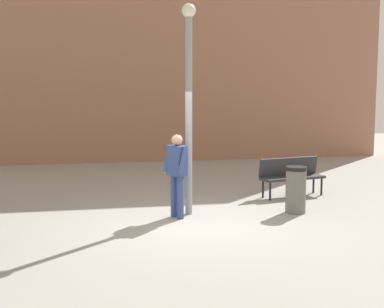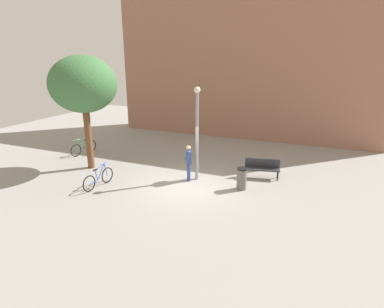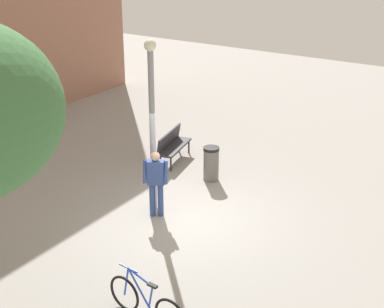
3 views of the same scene
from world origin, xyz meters
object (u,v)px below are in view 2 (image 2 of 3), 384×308
person_by_lamppost (189,160)px  bicycle_green (84,148)px  trash_bin (242,178)px  lamppost (197,127)px  plaza_tree (83,85)px  bicycle_blue (99,179)px  park_bench (262,167)px

person_by_lamppost → bicycle_green: bearing=169.3°
trash_bin → lamppost: bearing=171.4°
plaza_tree → bicycle_blue: plaza_tree is taller
person_by_lamppost → bicycle_blue: person_by_lamppost is taller
person_by_lamppost → bicycle_green: 7.33m
lamppost → trash_bin: (2.19, -0.33, -1.96)m
lamppost → plaza_tree: (-5.56, -0.61, 1.71)m
park_bench → trash_bin: size_ratio=1.72×
park_bench → person_by_lamppost: bearing=-152.1°
plaza_tree → trash_bin: 8.58m
plaza_tree → trash_bin: plaza_tree is taller
lamppost → bicycle_blue: bearing=-145.7°
park_bench → lamppost: bearing=-154.1°
plaza_tree → trash_bin: (7.75, 0.29, -3.67)m
lamppost → park_bench: size_ratio=2.54×
plaza_tree → bicycle_blue: size_ratio=3.06×
bicycle_blue → park_bench: bearing=30.8°
park_bench → bicycle_green: (-10.22, -0.26, -0.16)m
bicycle_green → bicycle_blue: bearing=-42.5°
person_by_lamppost → lamppost: bearing=43.7°
park_bench → bicycle_blue: (-6.36, -3.79, -0.16)m
plaza_tree → bicycle_green: 4.56m
lamppost → person_by_lamppost: size_ratio=2.53×
lamppost → person_by_lamppost: (-0.29, -0.28, -1.48)m
park_bench → plaza_tree: bearing=-166.8°
person_by_lamppost → plaza_tree: plaza_tree is taller
lamppost → bicycle_green: bearing=171.8°
bicycle_blue → trash_bin: 6.19m
lamppost → plaza_tree: 5.85m
park_bench → bicycle_blue: bicycle_blue is taller
park_bench → bicycle_blue: bearing=-149.2°
park_bench → bicycle_blue: size_ratio=0.92×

